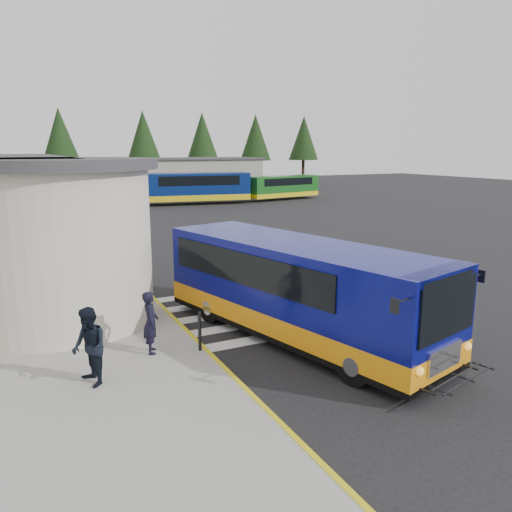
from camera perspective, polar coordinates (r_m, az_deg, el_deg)
name	(u,v)px	position (r m, az deg, el deg)	size (l,w,h in m)	color
ground	(277,298)	(17.85, 2.39, -4.85)	(140.00, 140.00, 0.00)	black
curb_strip	(137,283)	(20.07, -13.46, -3.02)	(0.12, 34.00, 0.16)	gold
crosswalk	(275,306)	(16.95, 2.21, -5.76)	(8.00, 5.35, 0.01)	silver
depot_building	(145,177)	(58.78, -12.54, 8.83)	(26.40, 8.40, 4.20)	gray
tree_line	(130,136)	(66.57, -14.22, 13.12)	(58.40, 4.40, 10.00)	black
transit_bus	(297,293)	(13.94, 4.74, -4.21)	(5.07, 9.92, 2.72)	#080C66
pedestrian_a	(151,322)	(12.91, -11.95, -7.42)	(0.58, 0.38, 1.60)	black
pedestrian_b	(89,347)	(11.53, -18.52, -9.84)	(0.85, 0.66, 1.75)	black
bollard	(200,331)	(12.92, -6.45, -8.55)	(0.08, 0.08, 1.03)	black
far_bus_a	(197,187)	(48.76, -6.72, 7.88)	(10.23, 4.27, 2.56)	#071953
far_bus_b	(282,186)	(52.81, 3.00, 7.96)	(8.50, 3.67, 2.12)	#155218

